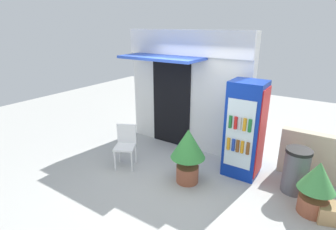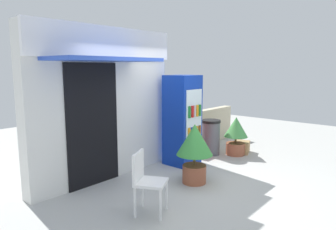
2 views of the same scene
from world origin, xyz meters
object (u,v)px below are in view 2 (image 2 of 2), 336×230
object	(u,v)px
potted_plant_near_shop	(195,147)
trash_bin	(211,137)
drink_cooler	(183,120)
cardboard_box	(242,147)
plastic_chair	(146,178)
potted_plant_curbside	(236,133)

from	to	relation	value
potted_plant_near_shop	trash_bin	distance (m)	1.96
drink_cooler	cardboard_box	distance (m)	1.93
plastic_chair	trash_bin	size ratio (longest dim) A/B	1.07
potted_plant_near_shop	cardboard_box	size ratio (longest dim) A/B	2.57
plastic_chair	trash_bin	xyz separation A→B (m)	(3.20, 0.96, -0.10)
drink_cooler	cardboard_box	xyz separation A→B (m)	(1.64, -0.59, -0.83)
potted_plant_curbside	cardboard_box	xyz separation A→B (m)	(0.27, -0.04, -0.39)
cardboard_box	potted_plant_near_shop	bearing A→B (deg)	-173.35
potted_plant_near_shop	cardboard_box	distance (m)	2.48
drink_cooler	potted_plant_curbside	distance (m)	1.54
potted_plant_near_shop	potted_plant_curbside	distance (m)	2.17
plastic_chair	potted_plant_curbside	world-z (taller)	potted_plant_curbside
potted_plant_curbside	plastic_chair	bearing A→B (deg)	-172.15
drink_cooler	plastic_chair	world-z (taller)	drink_cooler
potted_plant_near_shop	potted_plant_curbside	world-z (taller)	potted_plant_near_shop
drink_cooler	trash_bin	size ratio (longest dim) A/B	2.29
potted_plant_near_shop	trash_bin	xyz separation A→B (m)	(1.78, 0.80, -0.25)
potted_plant_curbside	trash_bin	xyz separation A→B (m)	(-0.36, 0.47, -0.11)
cardboard_box	potted_plant_curbside	bearing A→B (deg)	170.95
plastic_chair	cardboard_box	xyz separation A→B (m)	(3.83, 0.45, -0.39)
drink_cooler	plastic_chair	size ratio (longest dim) A/B	2.14
drink_cooler	potted_plant_near_shop	xyz separation A→B (m)	(-0.77, -0.87, -0.29)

